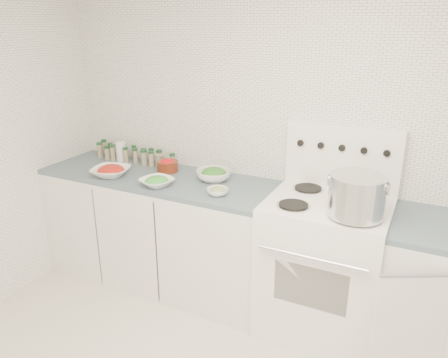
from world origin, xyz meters
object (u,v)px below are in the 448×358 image
stock_pot (357,194)px  bowl_snowpea (157,182)px  stove (324,262)px  bowl_tomato (111,171)px

stock_pot → bowl_snowpea: 1.38m
stove → bowl_snowpea: bearing=-171.3°
stock_pot → bowl_tomato: (-1.80, 0.01, -0.14)m
stock_pot → bowl_snowpea: stock_pot is taller
bowl_tomato → bowl_snowpea: bearing=-3.0°
bowl_tomato → bowl_snowpea: (0.43, -0.02, -0.01)m
stock_pot → bowl_snowpea: (-1.37, -0.01, -0.15)m
stove → bowl_tomato: bearing=-174.4°
stock_pot → bowl_snowpea: size_ratio=1.21×
stock_pot → bowl_tomato: stock_pot is taller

